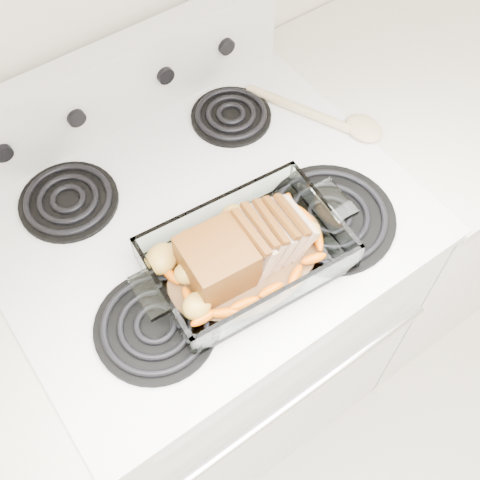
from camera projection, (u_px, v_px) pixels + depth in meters
electric_range at (208, 314)px, 1.52m from camera, size 0.78×0.70×1.12m
counter_right at (398, 195)px, 1.74m from camera, size 0.58×0.68×0.93m
baking_dish at (247, 257)px, 1.06m from camera, size 0.33×0.22×0.07m
pork_roast at (236, 254)px, 1.02m from camera, size 0.23×0.11×0.09m
roast_vegetables at (234, 242)px, 1.06m from camera, size 0.34×0.19×0.04m
wooden_spoon at (335, 119)px, 1.25m from camera, size 0.17×0.28×0.02m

